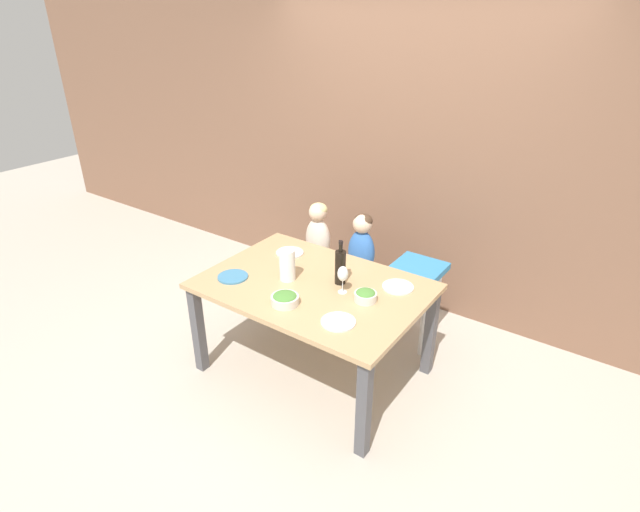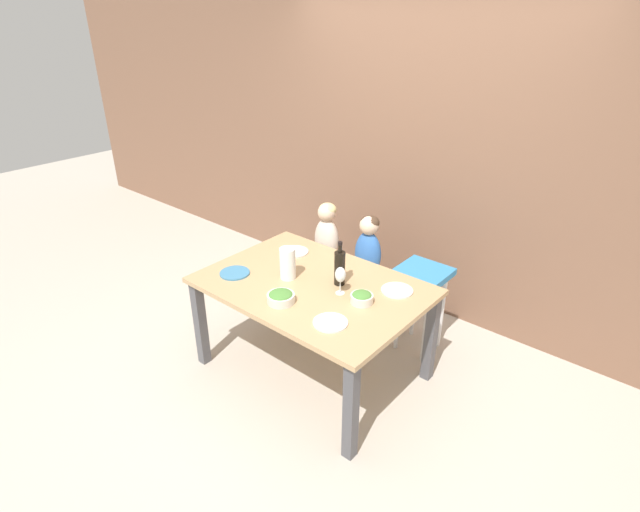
{
  "view_description": "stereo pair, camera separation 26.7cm",
  "coord_description": "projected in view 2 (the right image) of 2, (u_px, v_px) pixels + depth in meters",
  "views": [
    {
      "loc": [
        1.72,
        -2.37,
        2.4
      ],
      "look_at": [
        0.0,
        0.08,
        0.9
      ],
      "focal_mm": 28.0,
      "sensor_mm": 36.0,
      "label": 1
    },
    {
      "loc": [
        1.93,
        -2.2,
        2.4
      ],
      "look_at": [
        0.0,
        0.08,
        0.9
      ],
      "focal_mm": 28.0,
      "sensor_mm": 36.0,
      "label": 2
    }
  ],
  "objects": [
    {
      "name": "wine_bottle",
      "position": [
        340.0,
        267.0,
        3.31
      ],
      "size": [
        0.07,
        0.07,
        0.31
      ],
      "color": "black",
      "rests_on": "dining_table"
    },
    {
      "name": "chair_far_center",
      "position": [
        366.0,
        283.0,
        4.06
      ],
      "size": [
        0.42,
        0.38,
        0.46
      ],
      "color": "silver",
      "rests_on": "ground_plane"
    },
    {
      "name": "person_child_left",
      "position": [
        327.0,
        231.0,
        4.15
      ],
      "size": [
        0.23,
        0.16,
        0.51
      ],
      "color": "beige",
      "rests_on": "chair_far_left"
    },
    {
      "name": "person_child_center",
      "position": [
        368.0,
        245.0,
        3.9
      ],
      "size": [
        0.23,
        0.16,
        0.51
      ],
      "color": "#3366B2",
      "rests_on": "chair_far_center"
    },
    {
      "name": "paper_towel_roll",
      "position": [
        288.0,
        263.0,
        3.39
      ],
      "size": [
        0.11,
        0.11,
        0.22
      ],
      "color": "white",
      "rests_on": "dining_table"
    },
    {
      "name": "dinner_plate_back_right",
      "position": [
        397.0,
        290.0,
        3.28
      ],
      "size": [
        0.21,
        0.21,
        0.01
      ],
      "color": "silver",
      "rests_on": "dining_table"
    },
    {
      "name": "dinner_plate_front_right",
      "position": [
        330.0,
        323.0,
        2.94
      ],
      "size": [
        0.21,
        0.21,
        0.01
      ],
      "color": "silver",
      "rests_on": "dining_table"
    },
    {
      "name": "ground_plane",
      "position": [
        313.0,
        369.0,
        3.69
      ],
      "size": [
        14.0,
        14.0,
        0.0
      ],
      "primitive_type": "plane",
      "color": "#BCB2A3"
    },
    {
      "name": "dinner_plate_back_left",
      "position": [
        295.0,
        252.0,
        3.8
      ],
      "size": [
        0.21,
        0.21,
        0.01
      ],
      "color": "silver",
      "rests_on": "dining_table"
    },
    {
      "name": "wall_back",
      "position": [
        421.0,
        153.0,
        4.0
      ],
      "size": [
        10.0,
        0.06,
        2.7
      ],
      "color": "brown",
      "rests_on": "ground_plane"
    },
    {
      "name": "salad_bowl_small",
      "position": [
        362.0,
        297.0,
        3.14
      ],
      "size": [
        0.15,
        0.15,
        0.08
      ],
      "color": "silver",
      "rests_on": "dining_table"
    },
    {
      "name": "chair_far_left",
      "position": [
        327.0,
        267.0,
        4.3
      ],
      "size": [
        0.42,
        0.38,
        0.46
      ],
      "color": "silver",
      "rests_on": "ground_plane"
    },
    {
      "name": "dining_table",
      "position": [
        313.0,
        295.0,
        3.41
      ],
      "size": [
        1.49,
        1.04,
        0.72
      ],
      "color": "tan",
      "rests_on": "ground_plane"
    },
    {
      "name": "chair_right_highchair",
      "position": [
        423.0,
        287.0,
        3.7
      ],
      "size": [
        0.36,
        0.32,
        0.69
      ],
      "color": "silver",
      "rests_on": "ground_plane"
    },
    {
      "name": "wine_glass_near",
      "position": [
        340.0,
        275.0,
        3.2
      ],
      "size": [
        0.07,
        0.07,
        0.19
      ],
      "color": "white",
      "rests_on": "dining_table"
    },
    {
      "name": "dinner_plate_front_left",
      "position": [
        235.0,
        273.0,
        3.49
      ],
      "size": [
        0.21,
        0.21,
        0.01
      ],
      "color": "teal",
      "rests_on": "dining_table"
    },
    {
      "name": "salad_bowl_large",
      "position": [
        280.0,
        297.0,
        3.15
      ],
      "size": [
        0.18,
        0.18,
        0.08
      ],
      "color": "silver",
      "rests_on": "dining_table"
    }
  ]
}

